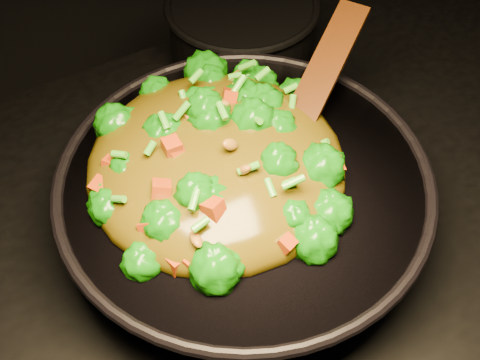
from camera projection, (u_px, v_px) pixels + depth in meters
stovetop at (281, 351)px, 1.19m from camera, size 1.20×0.90×0.90m
wok at (244, 208)px, 0.78m from camera, size 0.51×0.51×0.13m
stir_fry at (215, 138)px, 0.69m from camera, size 0.32×0.32×0.11m
spatula at (313, 92)px, 0.76m from camera, size 0.24×0.17×0.11m
back_pot at (242, 36)px, 0.99m from camera, size 0.29×0.29×0.13m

